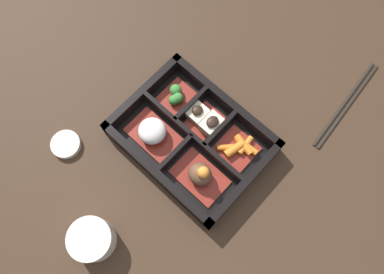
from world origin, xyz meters
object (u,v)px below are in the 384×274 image
bowl_rice (153,132)px  sauce_dish (66,144)px  tea_cup (92,240)px  chopsticks (347,104)px

bowl_rice → sauce_dish: bowl_rice is taller
bowl_rice → tea_cup: 0.21m
bowl_rice → chopsticks: bowl_rice is taller
tea_cup → chopsticks: tea_cup is taller
tea_cup → sauce_dish: 0.19m
bowl_rice → chopsticks: (-0.23, -0.30, -0.03)m
tea_cup → sauce_dish: bearing=-25.6°
tea_cup → bowl_rice: bearing=-73.9°
bowl_rice → tea_cup: bearing=106.1°
bowl_rice → tea_cup: size_ratio=1.31×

